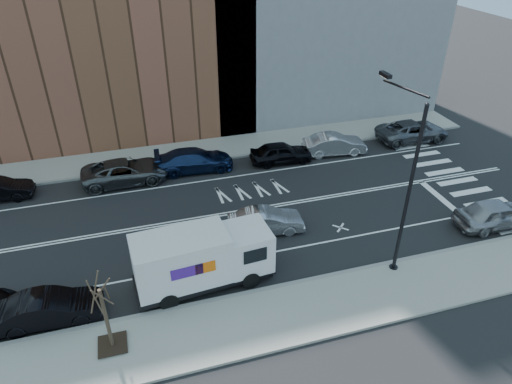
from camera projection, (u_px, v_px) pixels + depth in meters
ground at (228, 214)px, 27.87m from camera, size 120.00×120.00×0.00m
sidewalk_near at (273, 318)px, 20.66m from camera, size 44.00×3.60×0.15m
sidewalk_far at (201, 151)px, 35.00m from camera, size 44.00×3.60×0.15m
curb_near at (261, 290)px, 22.12m from camera, size 44.00×0.25×0.17m
curb_far at (205, 161)px, 33.52m from camera, size 44.00×0.25×0.17m
crosswalk at (451, 176)px, 31.75m from camera, size 3.00×14.00×0.01m
road_markings at (228, 214)px, 27.87m from camera, size 40.00×8.60×0.01m
streetlight at (405, 180)px, 21.26m from camera, size 0.44×4.02×9.34m
street_tree at (108, 324)px, 18.56m from camera, size 1.20×1.20×3.75m
fedex_van at (202, 258)px, 21.84m from camera, size 6.87×2.80×3.07m
far_parked_c at (125, 172)px, 30.72m from camera, size 5.76×2.73×1.59m
far_parked_d at (194, 160)px, 32.14m from camera, size 5.58×2.54×1.58m
far_parked_e at (281, 153)px, 33.17m from camera, size 4.61×2.08×1.54m
far_parked_f at (334, 144)px, 34.33m from camera, size 4.88×2.16×1.56m
far_parked_g at (413, 131)px, 36.33m from camera, size 5.84×2.82×1.60m
driving_sedan at (266, 221)px, 25.95m from camera, size 4.44×1.96×1.42m
near_parked_rear_a at (50, 309)px, 20.23m from camera, size 4.54×1.66×1.49m
near_parked_front at (497, 214)px, 26.38m from camera, size 4.99×2.21×1.67m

